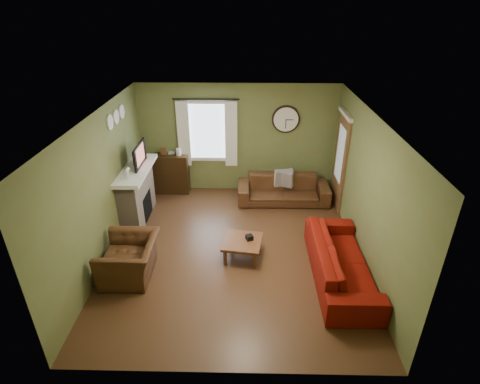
{
  "coord_description": "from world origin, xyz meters",
  "views": [
    {
      "loc": [
        0.23,
        -5.77,
        4.28
      ],
      "look_at": [
        0.1,
        0.4,
        1.05
      ],
      "focal_mm": 28.0,
      "sensor_mm": 36.0,
      "label": 1
    }
  ],
  "objects_px": {
    "bookshelf": "(172,174)",
    "armchair": "(130,259)",
    "coffee_table": "(243,249)",
    "sofa_red": "(341,261)",
    "sofa_brown": "(283,189)"
  },
  "relations": [
    {
      "from": "bookshelf",
      "to": "sofa_red",
      "type": "distance_m",
      "value": 4.63
    },
    {
      "from": "sofa_red",
      "to": "coffee_table",
      "type": "height_order",
      "value": "sofa_red"
    },
    {
      "from": "sofa_red",
      "to": "armchair",
      "type": "distance_m",
      "value": 3.58
    },
    {
      "from": "bookshelf",
      "to": "coffee_table",
      "type": "xyz_separation_m",
      "value": [
        1.75,
        -2.59,
        -0.3
      ]
    },
    {
      "from": "bookshelf",
      "to": "armchair",
      "type": "distance_m",
      "value": 3.14
    },
    {
      "from": "armchair",
      "to": "bookshelf",
      "type": "bearing_deg",
      "value": 176.4
    },
    {
      "from": "coffee_table",
      "to": "bookshelf",
      "type": "bearing_deg",
      "value": 124.07
    },
    {
      "from": "sofa_brown",
      "to": "coffee_table",
      "type": "distance_m",
      "value": 2.35
    },
    {
      "from": "bookshelf",
      "to": "sofa_red",
      "type": "xyz_separation_m",
      "value": [
        3.42,
        -3.12,
        -0.14
      ]
    },
    {
      "from": "bookshelf",
      "to": "sofa_brown",
      "type": "xyz_separation_m",
      "value": [
        2.66,
        -0.43,
        -0.18
      ]
    },
    {
      "from": "sofa_brown",
      "to": "bookshelf",
      "type": "bearing_deg",
      "value": 170.88
    },
    {
      "from": "sofa_brown",
      "to": "armchair",
      "type": "height_order",
      "value": "armchair"
    },
    {
      "from": "bookshelf",
      "to": "sofa_red",
      "type": "height_order",
      "value": "bookshelf"
    },
    {
      "from": "sofa_red",
      "to": "armchair",
      "type": "height_order",
      "value": "sofa_red"
    },
    {
      "from": "bookshelf",
      "to": "armchair",
      "type": "relative_size",
      "value": 0.93
    }
  ]
}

